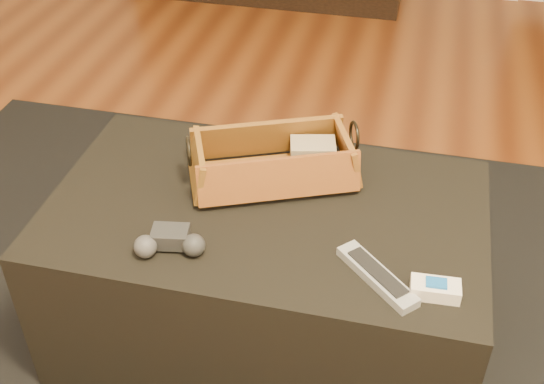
% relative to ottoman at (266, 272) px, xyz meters
% --- Properties ---
extents(floor, '(5.00, 5.50, 0.01)m').
position_rel_ottoman_xyz_m(floor, '(-0.12, -0.16, -0.23)').
color(floor, brown).
rests_on(floor, ground).
extents(area_rug, '(2.60, 2.00, 0.01)m').
position_rel_ottoman_xyz_m(area_rug, '(-0.00, -0.05, -0.22)').
color(area_rug, black).
rests_on(area_rug, floor).
extents(ottoman, '(1.00, 0.60, 0.42)m').
position_rel_ottoman_xyz_m(ottoman, '(0.00, 0.00, 0.00)').
color(ottoman, black).
rests_on(ottoman, area_rug).
extents(tv_remote, '(0.20, 0.14, 0.02)m').
position_rel_ottoman_xyz_m(tv_remote, '(-0.02, 0.09, 0.23)').
color(tv_remote, black).
rests_on(tv_remote, wicker_basket).
extents(cloth_bundle, '(0.12, 0.10, 0.06)m').
position_rel_ottoman_xyz_m(cloth_bundle, '(0.08, 0.18, 0.25)').
color(cloth_bundle, tan).
rests_on(cloth_bundle, wicker_basket).
extents(wicker_basket, '(0.44, 0.34, 0.14)m').
position_rel_ottoman_xyz_m(wicker_basket, '(-0.01, 0.11, 0.26)').
color(wicker_basket, '#A46925').
rests_on(wicker_basket, ottoman).
extents(game_controller, '(0.16, 0.10, 0.05)m').
position_rel_ottoman_xyz_m(game_controller, '(-0.16, -0.19, 0.23)').
color(game_controller, '#252527').
rests_on(game_controller, ottoman).
extents(silver_remote, '(0.18, 0.18, 0.02)m').
position_rel_ottoman_xyz_m(silver_remote, '(0.27, -0.18, 0.22)').
color(silver_remote, '#A9ACB1').
rests_on(silver_remote, ottoman).
extents(cream_gadget, '(0.10, 0.05, 0.04)m').
position_rel_ottoman_xyz_m(cream_gadget, '(0.39, -0.19, 0.23)').
color(cream_gadget, white).
rests_on(cream_gadget, ottoman).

